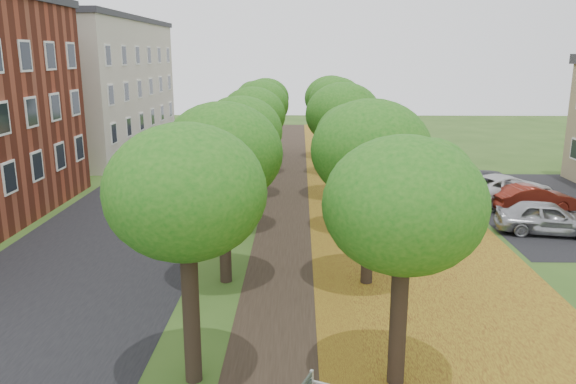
{
  "coord_description": "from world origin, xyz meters",
  "views": [
    {
      "loc": [
        0.3,
        -11.92,
        7.57
      ],
      "look_at": [
        -0.13,
        8.7,
        2.5
      ],
      "focal_mm": 35.0,
      "sensor_mm": 36.0,
      "label": 1
    }
  ],
  "objects_px": {
    "car_silver": "(547,218)",
    "car_grey": "(495,184)",
    "car_red": "(533,199)",
    "car_white": "(505,189)"
  },
  "relations": [
    {
      "from": "car_silver",
      "to": "car_grey",
      "type": "relative_size",
      "value": 0.91
    },
    {
      "from": "car_grey",
      "to": "car_red",
      "type": "bearing_deg",
      "value": -156.66
    },
    {
      "from": "car_silver",
      "to": "car_grey",
      "type": "bearing_deg",
      "value": 10.87
    },
    {
      "from": "car_red",
      "to": "car_grey",
      "type": "xyz_separation_m",
      "value": [
        -0.8,
        3.11,
        0.01
      ]
    },
    {
      "from": "car_grey",
      "to": "car_white",
      "type": "height_order",
      "value": "car_white"
    },
    {
      "from": "car_silver",
      "to": "car_red",
      "type": "distance_m",
      "value": 3.61
    },
    {
      "from": "car_silver",
      "to": "car_red",
      "type": "xyz_separation_m",
      "value": [
        0.8,
        3.52,
        -0.06
      ]
    },
    {
      "from": "car_grey",
      "to": "car_white",
      "type": "xyz_separation_m",
      "value": [
        0.0,
        -1.43,
        0.07
      ]
    },
    {
      "from": "car_silver",
      "to": "car_white",
      "type": "relative_size",
      "value": 0.79
    },
    {
      "from": "car_white",
      "to": "car_silver",
      "type": "bearing_deg",
      "value": 155.02
    }
  ]
}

